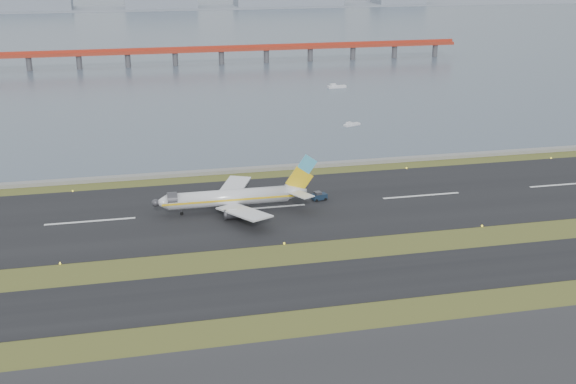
# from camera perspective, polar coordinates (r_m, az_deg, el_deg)

# --- Properties ---
(ground) EXTENTS (1000.00, 1000.00, 0.00)m
(ground) POSITION_cam_1_polar(r_m,az_deg,el_deg) (144.32, 0.35, -5.31)
(ground) COLOR #3B491A
(ground) RESTS_ON ground
(taxiway_strip) EXTENTS (1000.00, 18.00, 0.10)m
(taxiway_strip) POSITION_cam_1_polar(r_m,az_deg,el_deg) (133.76, 1.52, -7.35)
(taxiway_strip) COLOR black
(taxiway_strip) RESTS_ON ground
(runway_strip) EXTENTS (1000.00, 45.00, 0.10)m
(runway_strip) POSITION_cam_1_polar(r_m,az_deg,el_deg) (171.50, -1.93, -1.27)
(runway_strip) COLOR black
(runway_strip) RESTS_ON ground
(seawall) EXTENTS (1000.00, 2.50, 1.00)m
(seawall) POSITION_cam_1_polar(r_m,az_deg,el_deg) (199.37, -3.57, 1.76)
(seawall) COLOR gray
(seawall) RESTS_ON ground
(bay_water) EXTENTS (1400.00, 800.00, 1.30)m
(bay_water) POSITION_cam_1_polar(r_m,az_deg,el_deg) (591.88, -10.06, 12.91)
(bay_water) COLOR #455262
(bay_water) RESTS_ON ground
(red_pier) EXTENTS (260.00, 5.00, 10.20)m
(red_pier) POSITION_cam_1_polar(r_m,az_deg,el_deg) (384.95, -5.30, 11.10)
(red_pier) COLOR #A9301D
(red_pier) RESTS_ON ground
(far_shoreline) EXTENTS (1400.00, 80.00, 60.50)m
(far_shoreline) POSITION_cam_1_polar(r_m,az_deg,el_deg) (751.29, -9.73, 14.61)
(far_shoreline) COLOR gray
(far_shoreline) RESTS_ON ground
(airliner) EXTENTS (38.52, 32.89, 12.80)m
(airliner) POSITION_cam_1_polar(r_m,az_deg,el_deg) (168.81, -4.22, -0.42)
(airliner) COLOR white
(airliner) RESTS_ON ground
(pushback_tug) EXTENTS (3.88, 2.71, 2.28)m
(pushback_tug) POSITION_cam_1_polar(r_m,az_deg,el_deg) (176.45, 2.47, -0.33)
(pushback_tug) COLOR #132235
(pushback_tug) RESTS_ON ground
(workboat_near) EXTENTS (6.40, 4.19, 1.49)m
(workboat_near) POSITION_cam_1_polar(r_m,az_deg,el_deg) (251.37, 5.03, 5.34)
(workboat_near) COLOR silver
(workboat_near) RESTS_ON ground
(workboat_far) EXTENTS (8.20, 3.06, 1.95)m
(workboat_far) POSITION_cam_1_polar(r_m,az_deg,el_deg) (319.51, 3.83, 8.32)
(workboat_far) COLOR silver
(workboat_far) RESTS_ON ground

